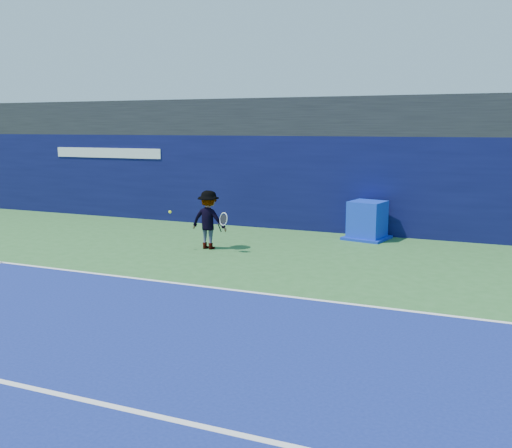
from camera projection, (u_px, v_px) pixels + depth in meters
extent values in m
plane|color=#31682E|center=(87.00, 330.00, 9.36)|extent=(80.00, 80.00, 0.00)
cube|color=white|center=(180.00, 284.00, 12.09)|extent=(24.00, 0.10, 0.01)
cube|color=black|center=(304.00, 117.00, 19.22)|extent=(36.00, 3.00, 1.20)
cube|color=#0A0D3A|center=(294.00, 182.00, 18.66)|extent=(36.00, 1.00, 3.00)
cube|color=white|center=(107.00, 153.00, 20.70)|extent=(4.50, 0.04, 0.35)
cube|color=#0D2BBD|center=(367.00, 220.00, 16.84)|extent=(1.11, 1.11, 1.13)
cube|color=#0B23A6|center=(367.00, 238.00, 16.93)|extent=(1.39, 1.39, 0.08)
imported|color=silver|center=(209.00, 220.00, 15.46)|extent=(1.06, 0.64, 1.59)
cylinder|color=black|center=(220.00, 228.00, 15.09)|extent=(0.08, 0.14, 0.25)
torus|color=silver|center=(223.00, 219.00, 14.95)|extent=(0.29, 0.17, 0.29)
cylinder|color=black|center=(223.00, 219.00, 14.95)|extent=(0.25, 0.13, 0.24)
sphere|color=#CEE519|center=(170.00, 212.00, 15.16)|extent=(0.08, 0.08, 0.08)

